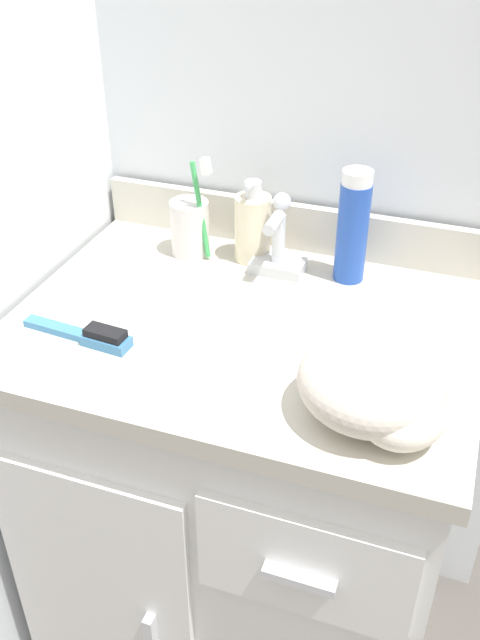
{
  "coord_description": "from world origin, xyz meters",
  "views": [
    {
      "loc": [
        0.29,
        -0.85,
        1.4
      ],
      "look_at": [
        0.0,
        -0.03,
        0.81
      ],
      "focal_mm": 40.0,
      "sensor_mm": 36.0,
      "label": 1
    }
  ],
  "objects_px": {
    "hairbrush": "(91,335)",
    "toothbrush_cup": "(190,226)",
    "soap_dispenser": "(253,226)",
    "hand_towel": "(378,388)",
    "shaving_cream_can": "(353,227)"
  },
  "relations": [
    {
      "from": "soap_dispenser",
      "to": "shaving_cream_can",
      "type": "xyz_separation_m",
      "value": [
        0.17,
        -0.01,
        0.03
      ]
    },
    {
      "from": "shaving_cream_can",
      "to": "hairbrush",
      "type": "relative_size",
      "value": 1.07
    },
    {
      "from": "soap_dispenser",
      "to": "hand_towel",
      "type": "relative_size",
      "value": 0.78
    },
    {
      "from": "hairbrush",
      "to": "hand_towel",
      "type": "height_order",
      "value": "hand_towel"
    },
    {
      "from": "hairbrush",
      "to": "hand_towel",
      "type": "bearing_deg",
      "value": 1.0
    },
    {
      "from": "hairbrush",
      "to": "hand_towel",
      "type": "relative_size",
      "value": 0.94
    },
    {
      "from": "hairbrush",
      "to": "hand_towel",
      "type": "xyz_separation_m",
      "value": [
        0.42,
        -0.03,
        0.04
      ]
    },
    {
      "from": "toothbrush_cup",
      "to": "soap_dispenser",
      "type": "bearing_deg",
      "value": 8.42
    },
    {
      "from": "soap_dispenser",
      "to": "hairbrush",
      "type": "height_order",
      "value": "soap_dispenser"
    },
    {
      "from": "soap_dispenser",
      "to": "toothbrush_cup",
      "type": "bearing_deg",
      "value": -171.58
    },
    {
      "from": "soap_dispenser",
      "to": "hairbrush",
      "type": "xyz_separation_m",
      "value": [
        -0.14,
        -0.32,
        -0.05
      ]
    },
    {
      "from": "soap_dispenser",
      "to": "hairbrush",
      "type": "bearing_deg",
      "value": -114.09
    },
    {
      "from": "hairbrush",
      "to": "toothbrush_cup",
      "type": "bearing_deg",
      "value": 88.44
    },
    {
      "from": "hand_towel",
      "to": "shaving_cream_can",
      "type": "bearing_deg",
      "value": 107.87
    },
    {
      "from": "toothbrush_cup",
      "to": "soap_dispenser",
      "type": "height_order",
      "value": "toothbrush_cup"
    }
  ]
}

